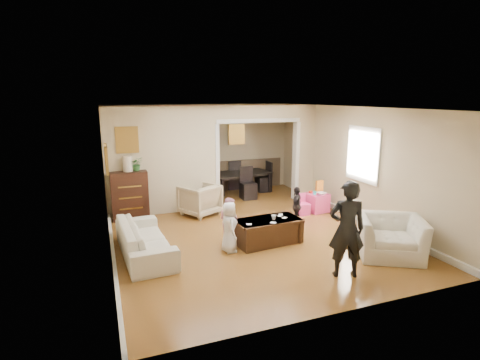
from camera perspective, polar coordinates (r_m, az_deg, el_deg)
name	(u,v)px	position (r m, az deg, el deg)	size (l,w,h in m)	color
floor	(243,229)	(8.30, 0.49, -7.37)	(7.00, 7.00, 0.00)	#A06529
partition_left	(164,161)	(9.32, -11.45, 2.86)	(2.75, 0.18, 2.60)	#BCAB89
partition_right	(303,153)	(10.62, 9.55, 4.10)	(0.55, 0.18, 2.60)	#BCAB89
partition_header	(258,112)	(9.90, 2.76, 10.20)	(2.22, 0.18, 0.35)	#BCAB89
window_pane	(363,154)	(8.92, 18.10, 3.69)	(0.03, 0.95, 1.10)	white
framed_art_partition	(127,140)	(9.06, -16.67, 5.82)	(0.45, 0.03, 0.55)	brown
framed_art_sofa_wall	(106,159)	(6.77, -19.52, 3.07)	(0.03, 0.55, 0.40)	brown
framed_art_alcove	(237,134)	(11.47, -0.53, 6.91)	(0.45, 0.03, 0.55)	brown
sofa	(145,239)	(7.14, -14.18, -8.63)	(2.04, 0.80, 0.59)	silver
armchair_back	(200,200)	(9.22, -6.11, -2.97)	(0.80, 0.82, 0.75)	tan
armchair_front	(390,237)	(7.36, 21.70, -7.98)	(1.11, 0.97, 0.72)	silver
dresser	(130,195)	(9.20, -16.30, -2.20)	(0.83, 0.46, 1.14)	#33190F
table_lamp	(128,164)	(9.04, -16.59, 2.39)	(0.22, 0.22, 0.36)	beige
potted_plant	(137,164)	(9.06, -15.33, 2.36)	(0.29, 0.25, 0.32)	#33692E
coffee_table	(268,231)	(7.51, 4.20, -7.67)	(1.28, 0.64, 0.48)	#3A2212
coffee_cup	(274,217)	(7.41, 5.11, -5.63)	(0.10, 0.10, 0.09)	white
play_table	(317,202)	(9.65, 11.50, -3.34)	(0.48, 0.48, 0.46)	#DD3A7A
cereal_box	(319,186)	(9.70, 11.89, -0.96)	(0.20, 0.07, 0.30)	yellow
cyan_cup	(315,193)	(9.49, 11.21, -1.91)	(0.08, 0.08, 0.08)	#24B4AB
toy_block	(310,192)	(9.62, 10.58, -1.78)	(0.08, 0.06, 0.05)	red
play_bowl	(322,193)	(9.51, 12.20, -2.00)	(0.23, 0.23, 0.06)	white
dining_table	(240,183)	(11.17, 0.03, -0.47)	(1.78, 0.99, 0.62)	black
adult_person	(347,229)	(6.21, 15.80, -7.15)	(0.57, 0.38, 1.57)	black
child_kneel_a	(229,227)	(7.00, -1.63, -7.12)	(0.46, 0.30, 0.95)	silver
child_kneel_b	(229,220)	(7.46, -1.66, -6.05)	(0.44, 0.34, 0.91)	pink
child_toddler	(297,206)	(8.54, 8.55, -3.87)	(0.51, 0.21, 0.87)	black
craft_papers	(273,219)	(7.43, 5.00, -5.93)	(0.94, 0.53, 0.00)	white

